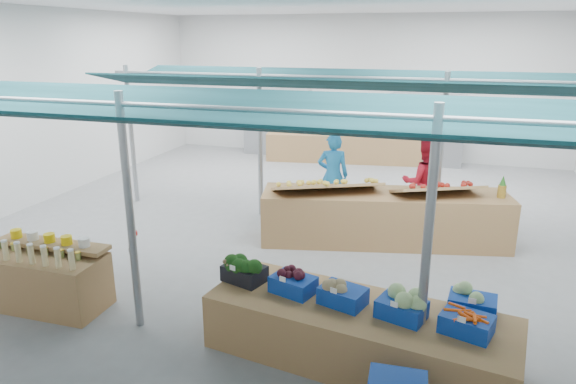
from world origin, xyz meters
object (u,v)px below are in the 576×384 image
vendor_right (424,183)px  vendor_left (333,175)px  bottle_shelf (46,277)px  veg_counter (357,334)px  fruit_counter (384,218)px

vendor_right → vendor_left: bearing=-12.9°
bottle_shelf → veg_counter: 4.31m
fruit_counter → veg_counter: bearing=-100.1°
veg_counter → vendor_left: bearing=114.8°
vendor_left → vendor_right: same height
bottle_shelf → fruit_counter: bottle_shelf is taller
bottle_shelf → veg_counter: size_ratio=0.49×
fruit_counter → vendor_right: size_ratio=2.50×
bottle_shelf → vendor_left: 5.63m
veg_counter → vendor_right: vendor_right is taller
bottle_shelf → vendor_left: size_ratio=0.99×
veg_counter → fruit_counter: size_ratio=0.80×
vendor_left → vendor_right: 1.80m
fruit_counter → bottle_shelf: bearing=-151.2°
bottle_shelf → vendor_right: bearing=44.3°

